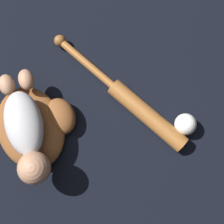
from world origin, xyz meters
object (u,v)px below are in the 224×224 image
object	(u,v)px
baby_figure	(26,131)
baseball	(185,124)
baseball_glove	(36,125)
baseball_bat	(134,104)

from	to	relation	value
baby_figure	baseball	size ratio (longest dim) A/B	5.10
baby_figure	baseball	xyz separation A→B (m)	(0.04, 0.50, -0.08)
baby_figure	baseball	bearing A→B (deg)	85.48
baseball_glove	baby_figure	world-z (taller)	baby_figure
baseball_bat	baby_figure	bearing A→B (deg)	-80.64
baseball_glove	baseball	distance (m)	0.49
baseball_bat	baseball	xyz separation A→B (m)	(0.10, 0.16, 0.01)
baseball_glove	baby_figure	bearing A→B (deg)	-24.21
baseball_bat	baseball	distance (m)	0.18
baby_figure	baseball_bat	size ratio (longest dim) A/B	0.80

